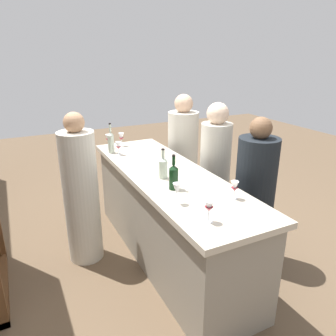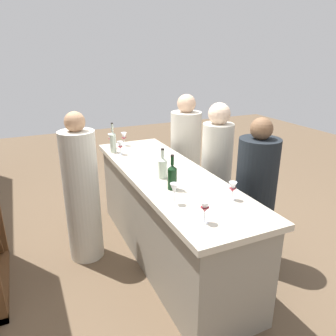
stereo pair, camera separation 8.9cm
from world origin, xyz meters
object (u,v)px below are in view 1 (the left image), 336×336
Objects in this scene: wine_glass_near_left at (235,187)px; person_right_guest at (214,176)px; wine_glass_near_center at (121,137)px; person_left_guest at (254,199)px; wine_bottle_second_left_clear_pale at (163,167)px; wine_bottle_leftmost_dark_green at (174,176)px; wine_glass_far_right at (108,139)px; wine_glass_far_left at (177,189)px; wine_glass_near_right at (209,207)px; person_server_behind at (81,195)px; wine_bottle_center_clear_pale at (111,142)px; person_center_guest at (183,159)px; wine_glass_far_center at (118,146)px.

person_right_guest is at bearing -26.02° from wine_glass_near_left.
person_left_guest is (-1.49, -0.82, -0.36)m from wine_glass_near_center.
wine_bottle_second_left_clear_pale reaches higher than wine_glass_near_left.
wine_bottle_leftmost_dark_green reaches higher than wine_glass_near_center.
wine_bottle_leftmost_dark_green is at bearing -12.78° from person_left_guest.
wine_bottle_leftmost_dark_green is 1.82× the size of wine_glass_far_right.
person_left_guest is (0.21, -0.96, -0.37)m from wine_glass_far_left.
person_right_guest is at bearing -134.40° from wine_glass_far_right.
person_server_behind reaches higher than wine_glass_near_right.
wine_bottle_center_clear_pale is at bearing 11.23° from wine_bottle_second_left_clear_pale.
wine_glass_near_left is 0.10× the size of person_left_guest.
person_center_guest is (1.23, -0.77, -0.34)m from wine_bottle_leftmost_dark_green.
wine_glass_far_center is 0.10× the size of person_right_guest.
wine_bottle_center_clear_pale is 1.00m from person_center_guest.
wine_glass_near_right is (-0.22, 0.38, 0.01)m from wine_glass_near_left.
wine_glass_far_center is at bearing 156.19° from wine_glass_near_center.
person_right_guest reaches higher than wine_bottle_second_left_clear_pale.
wine_bottle_leftmost_dark_green is at bearing 61.99° from person_center_guest.
person_server_behind is (0.19, 1.42, -0.02)m from person_right_guest.
wine_glass_far_center is 0.73m from person_server_behind.
wine_glass_far_center is at bearing -175.71° from wine_glass_far_right.
person_left_guest is at bearing -140.09° from wine_glass_far_center.
person_left_guest is 0.97× the size of person_server_behind.
wine_glass_far_center is (1.12, 0.11, -0.01)m from wine_bottle_leftmost_dark_green.
person_right_guest reaches higher than wine_glass_far_left.
person_server_behind reaches higher than wine_glass_far_left.
wine_glass_near_center is 0.11× the size of person_center_guest.
wine_bottle_leftmost_dark_green is 1.44m from wine_glass_near_center.
wine_glass_far_left is 0.11× the size of person_server_behind.
wine_glass_far_left is 1.10× the size of wine_glass_far_center.
wine_glass_far_left is 1.22m from person_right_guest.
person_left_guest reaches higher than wine_glass_near_left.
wine_glass_near_left is at bearing -59.76° from wine_glass_near_right.
wine_bottle_leftmost_dark_green is 0.20× the size of person_center_guest.
wine_bottle_leftmost_dark_green is at bearing -47.71° from person_server_behind.
person_server_behind is (0.72, 0.64, -0.34)m from wine_bottle_leftmost_dark_green.
wine_glass_near_right is 0.10× the size of person_server_behind.
wine_bottle_second_left_clear_pale is 0.86m from wine_glass_far_center.
wine_bottle_second_left_clear_pale is at bearing -14.24° from wine_glass_far_left.
wine_bottle_second_left_clear_pale is at bearing -30.25° from person_left_guest.
wine_glass_far_right is 0.11× the size of person_left_guest.
wine_bottle_center_clear_pale reaches higher than wine_glass_far_center.
wine_glass_near_center is 0.11× the size of person_server_behind.
person_left_guest is 1.28m from person_center_guest.
person_left_guest is 0.58m from person_right_guest.
person_center_guest is (0.97, -0.74, -0.33)m from wine_bottle_second_left_clear_pale.
wine_glass_near_left is at bearing 23.01° from person_left_guest.
person_center_guest is at bearing -101.85° from wine_glass_far_right.
wine_glass_near_center reaches higher than wine_glass_near_left.
wine_glass_near_right is (-0.86, 0.07, 0.00)m from wine_bottle_second_left_clear_pale.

